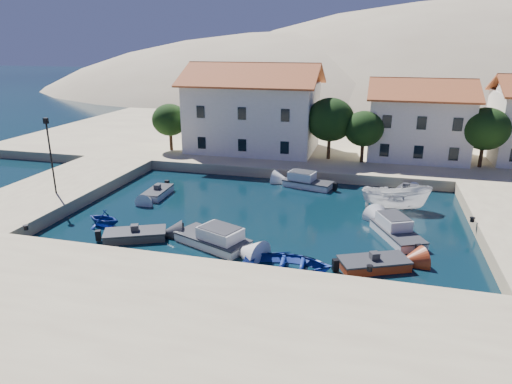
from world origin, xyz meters
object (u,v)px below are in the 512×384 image
rowboat_south (287,270)px  cabin_cruiser_south (212,238)px  building_left (253,106)px  lamppost (50,149)px  building_mid (419,118)px  cabin_cruiser_east (397,232)px  boat_east (395,209)px

rowboat_south → cabin_cruiser_south: bearing=63.0°
cabin_cruiser_south → rowboat_south: cabin_cruiser_south is taller
building_left → lamppost: building_left is taller
building_mid → cabin_cruiser_south: (-14.25, -25.17, -4.75)m
lamppost → cabin_cruiser_east: lamppost is taller
cabin_cruiser_south → cabin_cruiser_east: size_ratio=1.09×
building_left → rowboat_south: bearing=-70.6°
lamppost → cabin_cruiser_east: (27.21, 0.10, -4.28)m
building_mid → building_left: bearing=-176.8°
building_mid → lamppost: bearing=-144.6°
cabin_cruiser_south → lamppost: bearing=-172.7°
lamppost → cabin_cruiser_south: (15.25, -4.17, -4.28)m
lamppost → cabin_cruiser_east: 27.55m
cabin_cruiser_south → building_mid: bearing=83.1°
building_left → rowboat_south: size_ratio=2.80×
building_mid → lamppost: (-29.50, -21.00, -0.47)m
rowboat_south → cabin_cruiser_east: bearing=-49.1°
building_mid → cabin_cruiser_south: 29.31m
building_left → rowboat_south: building_left is taller
cabin_cruiser_east → boat_east: (0.02, 5.96, -0.48)m
building_left → rowboat_south: 28.66m
building_mid → rowboat_south: building_mid is taller
lamppost → boat_east: 28.30m
lamppost → boat_east: bearing=12.5°
lamppost → building_mid: bearing=35.4°
cabin_cruiser_south → boat_east: 15.76m
building_left → building_mid: (18.00, 1.00, -0.71)m
building_left → boat_east: 21.84m
building_left → lamppost: (-11.50, -20.00, -1.18)m
building_left → boat_east: (15.73, -13.94, -5.94)m
building_left → cabin_cruiser_east: 25.94m
building_left → cabin_cruiser_east: size_ratio=2.81×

